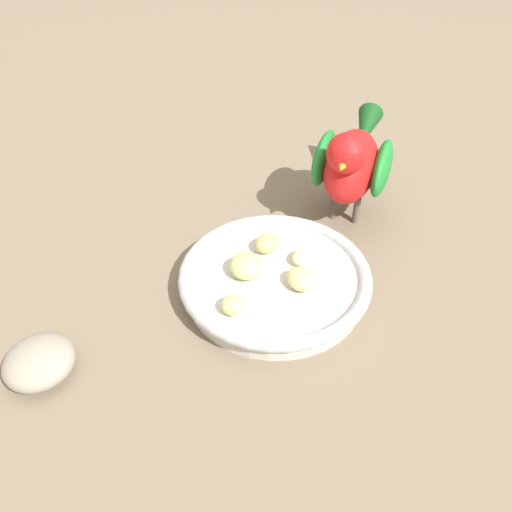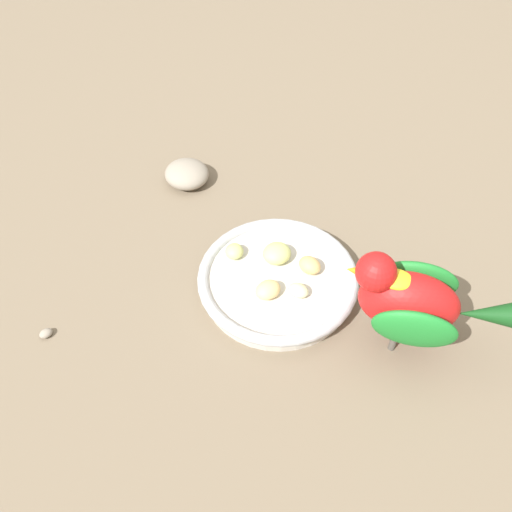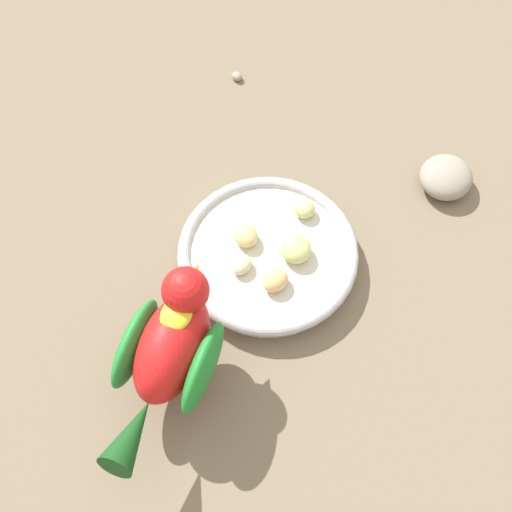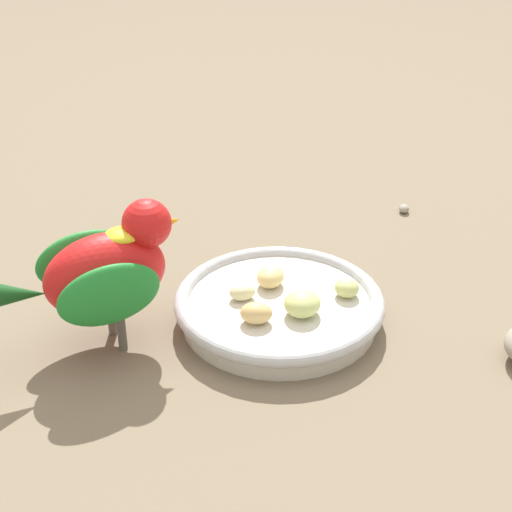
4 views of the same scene
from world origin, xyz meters
name	(u,v)px [view 2 (image 2 of 4)]	position (x,y,z in m)	size (l,w,h in m)	color
ground_plane	(277,289)	(0.00, 0.00, 0.00)	(4.00, 4.00, 0.00)	#756651
feeding_bowl	(276,284)	(0.00, 0.00, 0.02)	(0.21, 0.21, 0.03)	beige
apple_piece_0	(276,253)	(-0.03, 0.00, 0.04)	(0.04, 0.04, 0.02)	#C6D17A
apple_piece_1	(310,265)	(-0.01, 0.04, 0.03)	(0.03, 0.03, 0.02)	tan
apple_piece_2	(298,290)	(0.03, 0.02, 0.03)	(0.03, 0.02, 0.02)	beige
apple_piece_3	(268,290)	(0.03, -0.01, 0.03)	(0.03, 0.03, 0.02)	#E5C67F
apple_piece_4	(234,251)	(-0.04, -0.06, 0.03)	(0.03, 0.02, 0.02)	#C6D17A
parrot	(413,300)	(0.08, 0.15, 0.08)	(0.12, 0.20, 0.14)	#59544C
rock_large	(187,174)	(-0.22, -0.13, 0.02)	(0.07, 0.07, 0.04)	gray
pebble_0	(46,333)	(0.07, -0.30, 0.01)	(0.02, 0.01, 0.01)	gray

